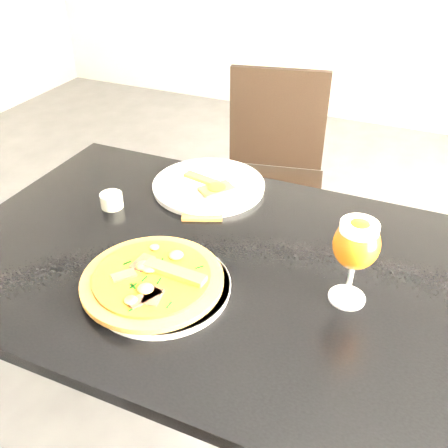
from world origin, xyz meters
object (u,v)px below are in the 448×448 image
at_px(dining_table, 209,286).
at_px(chair_far, 271,175).
at_px(pizza, 153,279).
at_px(beer_glass, 356,245).

bearing_deg(dining_table, chair_far, 98.83).
height_order(chair_far, pizza, chair_far).
bearing_deg(beer_glass, pizza, -161.00).
relative_size(chair_far, beer_glass, 4.65).
xyz_separation_m(chair_far, pizza, (0.08, -1.04, 0.29)).
relative_size(chair_far, pizza, 2.97).
xyz_separation_m(chair_far, beer_glass, (0.46, -0.91, 0.40)).
relative_size(dining_table, beer_glass, 6.38).
bearing_deg(pizza, dining_table, 67.61).
distance_m(dining_table, chair_far, 0.92).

